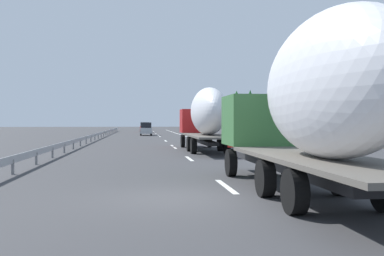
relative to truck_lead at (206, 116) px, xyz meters
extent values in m
plane|color=#38383A|center=(21.09, 3.60, -2.50)|extent=(260.00, 260.00, 0.00)
cube|color=white|center=(-16.91, 1.80, -2.49)|extent=(3.20, 0.20, 0.01)
cube|color=white|center=(-5.93, 1.80, -2.49)|extent=(3.20, 0.20, 0.01)
cube|color=white|center=(5.00, 1.80, -2.49)|extent=(3.20, 0.20, 0.01)
cube|color=white|center=(7.34, 1.80, -2.49)|extent=(3.20, 0.20, 0.01)
cube|color=white|center=(17.54, 1.80, -2.49)|extent=(3.20, 0.20, 0.01)
cube|color=white|center=(36.91, 1.80, -2.49)|extent=(3.20, 0.20, 0.01)
cube|color=white|center=(31.93, 1.80, -2.49)|extent=(3.20, 0.20, 0.01)
cube|color=white|center=(56.59, 1.80, -2.49)|extent=(3.20, 0.20, 0.01)
cube|color=white|center=(47.96, 1.80, -2.49)|extent=(3.20, 0.20, 0.01)
cube|color=white|center=(63.49, 1.80, -2.49)|extent=(3.20, 0.20, 0.01)
cube|color=white|center=(26.09, -1.90, -2.49)|extent=(110.00, 0.20, 0.01)
cube|color=#B21919|center=(5.30, 0.00, -0.35)|extent=(2.40, 2.50, 1.90)
cube|color=black|center=(6.40, 0.00, 0.15)|extent=(0.08, 2.12, 0.80)
cube|color=#262628|center=(2.18, 0.00, -1.83)|extent=(11.48, 0.70, 0.24)
cube|color=#59544C|center=(-0.94, 0.00, -1.36)|extent=(10.08, 2.50, 0.12)
ellipsoid|color=white|center=(-1.20, 0.00, 0.30)|extent=(7.67, 2.20, 3.19)
cube|color=red|center=(-5.95, -0.69, -1.60)|extent=(0.04, 0.56, 0.56)
cylinder|color=black|center=(5.30, 1.10, -1.98)|extent=(1.04, 0.30, 1.04)
cylinder|color=black|center=(5.30, -1.10, -1.98)|extent=(1.04, 0.30, 1.04)
cylinder|color=black|center=(0.26, 1.10, -1.98)|extent=(1.04, 0.35, 1.04)
cylinder|color=black|center=(0.26, -1.10, -1.98)|extent=(1.04, 0.35, 1.04)
cylinder|color=black|center=(-2.14, 1.10, -1.98)|extent=(1.04, 0.35, 1.04)
cylinder|color=black|center=(-2.14, -1.10, -1.98)|extent=(1.04, 0.35, 1.04)
cube|color=#387038|center=(-14.27, 0.00, -0.35)|extent=(2.40, 2.50, 1.90)
cube|color=black|center=(-13.17, 0.00, 0.15)|extent=(0.08, 2.12, 0.80)
cube|color=#262628|center=(-17.25, 0.00, -1.83)|extent=(10.96, 0.70, 0.24)
cube|color=#59544C|center=(-20.23, 0.00, -1.36)|extent=(9.51, 2.50, 0.12)
ellipsoid|color=white|center=(-20.70, 0.00, 0.49)|extent=(7.41, 2.20, 3.59)
cylinder|color=black|center=(-14.27, 1.10, -1.98)|extent=(1.04, 0.30, 1.04)
cylinder|color=black|center=(-14.27, -1.10, -1.98)|extent=(1.04, 0.30, 1.04)
cylinder|color=black|center=(-19.03, 1.10, -1.98)|extent=(1.04, 0.35, 1.04)
cylinder|color=black|center=(-19.03, -1.10, -1.98)|extent=(1.04, 0.35, 1.04)
cylinder|color=black|center=(-21.43, 1.10, -1.98)|extent=(1.04, 0.35, 1.04)
cube|color=#ADB2B7|center=(37.04, 3.67, -1.76)|extent=(4.12, 1.74, 0.84)
cube|color=black|center=(36.73, 3.67, -0.94)|extent=(2.27, 1.54, 0.80)
cylinder|color=black|center=(38.32, 4.44, -2.18)|extent=(0.64, 0.22, 0.64)
cylinder|color=black|center=(38.32, 2.90, -2.18)|extent=(0.64, 0.22, 0.64)
cylinder|color=black|center=(35.77, 4.44, -2.18)|extent=(0.64, 0.22, 0.64)
cylinder|color=black|center=(35.77, 2.90, -2.18)|extent=(0.64, 0.22, 0.64)
cube|color=red|center=(56.69, 3.68, -1.76)|extent=(4.15, 1.83, 0.84)
cube|color=black|center=(56.37, 3.68, -0.94)|extent=(2.28, 1.61, 0.80)
cylinder|color=black|center=(57.97, 4.49, -2.18)|extent=(0.64, 0.22, 0.64)
cylinder|color=black|center=(57.97, 2.86, -2.18)|extent=(0.64, 0.22, 0.64)
cylinder|color=black|center=(55.40, 4.49, -2.18)|extent=(0.64, 0.22, 0.64)
cylinder|color=black|center=(55.40, 2.86, -2.18)|extent=(0.64, 0.22, 0.64)
cylinder|color=gray|center=(25.13, -3.10, -1.27)|extent=(0.10, 0.10, 2.47)
cube|color=#2D569E|center=(25.13, -3.10, 0.32)|extent=(0.06, 0.90, 0.70)
cylinder|color=#472D19|center=(69.82, -8.88, -1.80)|extent=(0.32, 0.32, 1.40)
cone|color=#1E5B23|center=(69.82, -8.88, 1.51)|extent=(3.90, 3.90, 5.21)
cylinder|color=#472D19|center=(20.73, -6.73, -1.63)|extent=(0.26, 0.26, 1.74)
cone|color=#286B2D|center=(20.73, -6.73, 1.24)|extent=(3.96, 3.96, 3.99)
cylinder|color=#472D19|center=(22.32, -8.76, -1.73)|extent=(0.35, 0.35, 1.54)
cone|color=#1E5B23|center=(22.32, -8.76, 1.26)|extent=(3.20, 3.20, 4.44)
cube|color=#9EA0A5|center=(24.09, 9.60, -1.90)|extent=(94.00, 0.06, 0.32)
cube|color=slate|center=(-12.70, 9.60, -2.20)|extent=(0.10, 0.10, 0.60)
cube|color=slate|center=(-8.61, 9.60, -2.20)|extent=(0.10, 0.10, 0.60)
cube|color=slate|center=(-4.52, 9.60, -2.20)|extent=(0.10, 0.10, 0.60)
cube|color=slate|center=(-0.44, 9.60, -2.20)|extent=(0.10, 0.10, 0.60)
cube|color=slate|center=(3.65, 9.60, -2.20)|extent=(0.10, 0.10, 0.60)
cube|color=slate|center=(7.74, 9.60, -2.20)|extent=(0.10, 0.10, 0.60)
cube|color=slate|center=(11.82, 9.60, -2.20)|extent=(0.10, 0.10, 0.60)
cube|color=slate|center=(15.91, 9.60, -2.20)|extent=(0.10, 0.10, 0.60)
cube|color=slate|center=(20.00, 9.60, -2.20)|extent=(0.10, 0.10, 0.60)
cube|color=slate|center=(24.09, 9.60, -2.20)|extent=(0.10, 0.10, 0.60)
cube|color=slate|center=(28.17, 9.60, -2.20)|extent=(0.10, 0.10, 0.60)
cube|color=slate|center=(32.26, 9.60, -2.20)|extent=(0.10, 0.10, 0.60)
cube|color=slate|center=(36.35, 9.60, -2.20)|extent=(0.10, 0.10, 0.60)
cube|color=slate|center=(40.43, 9.60, -2.20)|extent=(0.10, 0.10, 0.60)
cube|color=slate|center=(44.52, 9.60, -2.20)|extent=(0.10, 0.10, 0.60)
cube|color=slate|center=(48.61, 9.60, -2.20)|extent=(0.10, 0.10, 0.60)
cube|color=slate|center=(52.69, 9.60, -2.20)|extent=(0.10, 0.10, 0.60)
cube|color=slate|center=(56.78, 9.60, -2.20)|extent=(0.10, 0.10, 0.60)
cube|color=slate|center=(60.87, 9.60, -2.20)|extent=(0.10, 0.10, 0.60)
cube|color=slate|center=(64.96, 9.60, -2.20)|extent=(0.10, 0.10, 0.60)
cube|color=slate|center=(69.04, 9.60, -2.20)|extent=(0.10, 0.10, 0.60)
camera|label=1|loc=(-31.22, 4.57, -0.39)|focal=42.09mm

